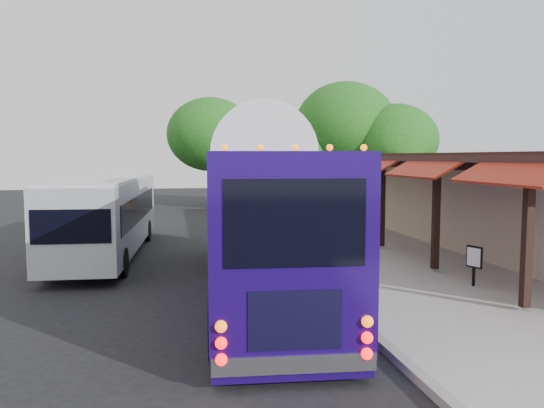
{
  "coord_description": "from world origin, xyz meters",
  "views": [
    {
      "loc": [
        -3.62,
        -13.97,
        3.45
      ],
      "look_at": [
        -0.23,
        4.18,
        1.8
      ],
      "focal_mm": 35.0,
      "sensor_mm": 36.0,
      "label": 1
    }
  ],
  "objects": [
    {
      "name": "curb",
      "position": [
        0.05,
        4.0,
        0.07
      ],
      "size": [
        0.2,
        40.0,
        0.16
      ],
      "primitive_type": "cube",
      "color": "gray",
      "rests_on": "ground"
    },
    {
      "name": "sidewalk",
      "position": [
        5.0,
        4.0,
        0.07
      ],
      "size": [
        10.0,
        40.0,
        0.15
      ],
      "primitive_type": "cube",
      "color": "#9E9B93",
      "rests_on": "ground"
    },
    {
      "name": "tree_right",
      "position": [
        9.64,
        16.4,
        4.43
      ],
      "size": [
        5.19,
        5.19,
        6.64
      ],
      "color": "#382314",
      "rests_on": "ground"
    },
    {
      "name": "ped_b",
      "position": [
        1.25,
        4.49,
        1.14
      ],
      "size": [
        1.04,
        0.86,
        1.97
      ],
      "primitive_type": "imported",
      "rotation": [
        0.0,
        0.0,
        3.26
      ],
      "color": "black",
      "rests_on": "sidewalk"
    },
    {
      "name": "ped_d",
      "position": [
        3.4,
        8.71,
        1.04
      ],
      "size": [
        1.32,
        1.05,
        1.78
      ],
      "primitive_type": "imported",
      "rotation": [
        0.0,
        0.0,
        2.75
      ],
      "color": "black",
      "rests_on": "sidewalk"
    },
    {
      "name": "coach_bus",
      "position": [
        -1.45,
        -0.77,
        2.04
      ],
      "size": [
        3.41,
        11.98,
        3.79
      ],
      "rotation": [
        0.0,
        0.0,
        -0.08
      ],
      "color": "#1C075C",
      "rests_on": "ground"
    },
    {
      "name": "ground",
      "position": [
        0.0,
        0.0,
        0.0
      ],
      "size": [
        90.0,
        90.0,
        0.0
      ],
      "primitive_type": "plane",
      "color": "black",
      "rests_on": "ground"
    },
    {
      "name": "tree_left",
      "position": [
        3.92,
        18.33,
        3.8
      ],
      "size": [
        4.46,
        4.46,
        5.71
      ],
      "color": "#382314",
      "rests_on": "ground"
    },
    {
      "name": "ped_a",
      "position": [
        0.6,
        2.12,
        1.02
      ],
      "size": [
        0.7,
        0.53,
        1.74
      ],
      "primitive_type": "imported",
      "rotation": [
        0.0,
        0.0,
        -0.18
      ],
      "color": "black",
      "rests_on": "sidewalk"
    },
    {
      "name": "ped_c",
      "position": [
        0.6,
        1.26,
        0.99
      ],
      "size": [
        1.01,
        0.46,
        1.69
      ],
      "primitive_type": "imported",
      "rotation": [
        0.0,
        0.0,
        3.09
      ],
      "color": "black",
      "rests_on": "sidewalk"
    },
    {
      "name": "tree_far",
      "position": [
        -1.13,
        21.62,
        4.91
      ],
      "size": [
        5.76,
        5.76,
        7.37
      ],
      "color": "#382314",
      "rests_on": "ground"
    },
    {
      "name": "sign_board",
      "position": [
        3.9,
        -1.82,
        0.85
      ],
      "size": [
        0.2,
        0.45,
        1.04
      ],
      "rotation": [
        0.0,
        0.0,
        0.36
      ],
      "color": "black",
      "rests_on": "sidewalk"
    },
    {
      "name": "city_bus",
      "position": [
        -5.9,
        5.15,
        1.51
      ],
      "size": [
        2.8,
        10.29,
        2.74
      ],
      "rotation": [
        0.0,
        0.0,
        -0.06
      ],
      "color": "#999CA1",
      "rests_on": "ground"
    },
    {
      "name": "station_shelter",
      "position": [
        8.38,
        4.0,
        1.85
      ],
      "size": [
        8.15,
        20.0,
        3.6
      ],
      "color": "#C9AD8B",
      "rests_on": "ground"
    },
    {
      "name": "tree_mid",
      "position": [
        7.1,
        18.2,
        5.42
      ],
      "size": [
        6.35,
        6.35,
        8.13
      ],
      "color": "#382314",
      "rests_on": "ground"
    }
  ]
}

